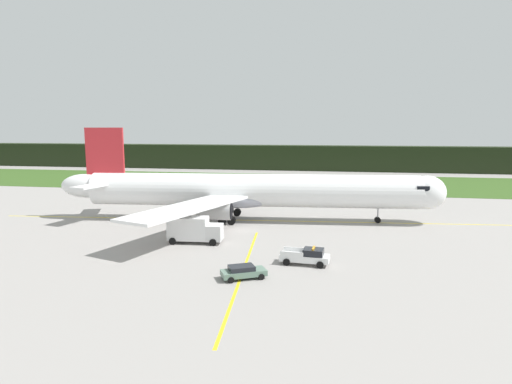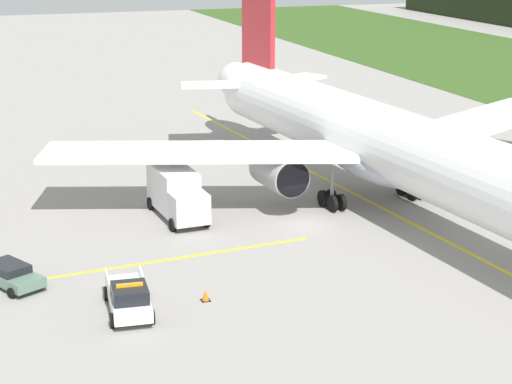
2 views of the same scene
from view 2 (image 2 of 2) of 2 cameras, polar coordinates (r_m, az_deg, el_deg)
name	(u,v)px [view 2 (image 2 of 2)]	position (r m, az deg, el deg)	size (l,w,h in m)	color
ground	(304,224)	(60.77, 3.05, -2.04)	(320.00, 320.00, 0.00)	gray
taxiway_centerline_main	(399,217)	(62.99, 9.05, -1.55)	(81.74, 0.30, 0.01)	yellow
taxiway_centerline_spur	(52,277)	(52.92, -12.82, -5.32)	(32.77, 0.30, 0.01)	yellow
airliner	(396,149)	(62.28, 8.89, 2.74)	(60.73, 46.00, 14.56)	white
ops_pickup_truck	(129,297)	(47.20, -8.10, -6.61)	(5.42, 2.62, 1.94)	white
catering_truck	(177,193)	(61.75, -5.07, -0.05)	(6.99, 3.01, 3.51)	silver
staff_car	(10,274)	(52.07, -15.36, -5.05)	(4.71, 3.63, 1.30)	slate
apron_cone	(206,295)	(48.53, -3.23, -6.57)	(0.50, 0.50, 0.63)	black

